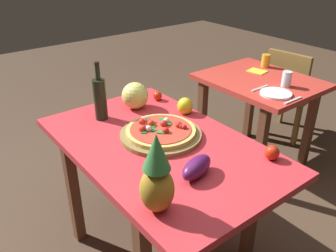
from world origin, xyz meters
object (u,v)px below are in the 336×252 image
Objects in this scene: pineapple_left at (157,177)px; napkin_folded at (257,71)px; background_table at (258,94)px; tomato_beside_pepper at (272,153)px; pizza at (160,130)px; bell_pepper at (185,106)px; drinking_glass_water at (287,79)px; tomato_near_board at (158,96)px; wine_bottle at (100,98)px; knife_utensil at (293,100)px; melon at (135,96)px; dining_chair at (290,90)px; dinner_plate at (276,93)px; fork_utensil at (260,88)px; eggplant at (197,167)px; drinking_glass_juice at (266,61)px; pizza_board at (161,135)px; display_table at (160,157)px.

pineapple_left is 1.85m from napkin_folded.
tomato_beside_pepper is (0.77, -0.86, 0.16)m from background_table.
bell_pepper is (-0.14, 0.30, 0.01)m from pizza.
tomato_near_board is at bearing -112.85° from drinking_glass_water.
wine_bottle is 1.96× the size of knife_utensil.
dining_chair is at bearing 88.12° from melon.
dinner_plate is at bearing -31.72° from background_table.
fork_utensil is (0.29, 0.71, -0.03)m from tomato_near_board.
bell_pepper is at bearing 91.13° from dining_chair.
fork_utensil is (-0.12, 0.99, -0.04)m from pizza.
tomato_beside_pepper is 0.41× the size of fork_utensil.
eggplant is at bearing -70.93° from dinner_plate.
bell_pepper is (0.20, -1.45, 0.31)m from dining_chair.
fork_utensil is (0.13, -0.17, 0.13)m from background_table.
dinner_plate reaches higher than background_table.
pineapple_left is at bearing -47.35° from bell_pepper.
eggplant is at bearing -35.68° from bell_pepper.
drinking_glass_juice is (-0.02, 1.32, -0.03)m from melon.
pizza is 1.74× the size of dinner_plate.
pizza is 5.22× the size of tomato_beside_pepper.
drinking_glass_juice is at bearing 90.74° from melon.
dining_chair is 2.46× the size of pineapple_left.
melon is 1.32m from drinking_glass_juice.
pizza_board is 0.59m from tomato_beside_pepper.
dining_chair is 7.94× the size of bell_pepper.
pizza_board is 1.29× the size of pineapple_left.
knife_utensil is at bearing 80.92° from pizza.
background_table is at bearing 126.56° from fork_utensil.
bell_pepper is 0.66m from tomato_beside_pepper.
bell_pepper reaches higher than napkin_folded.
tomato_near_board is at bearing -89.78° from drinking_glass_juice.
pizza is 1.11× the size of pineapple_left.
bell_pepper reaches higher than fork_utensil.
knife_utensil is (0.50, -0.75, 0.27)m from dining_chair.
background_table is 0.28m from drinking_glass_water.
pineapple_left reaches higher than dinner_plate.
bell_pepper is (0.26, 0.20, -0.04)m from melon.
tomato_near_board is 0.53× the size of drinking_glass_water.
melon is 0.94m from fork_utensil.
display_table is 11.93× the size of drinking_glass_water.
eggplant is 0.89m from tomato_near_board.
knife_utensil reaches higher than background_table.
melon reaches higher than dinner_plate.
dinner_plate is 1.57× the size of napkin_folded.
drinking_glass_juice is (-0.42, 1.42, 0.01)m from pizza.
background_table is 0.22m from napkin_folded.
dinner_plate is (0.02, 0.99, -0.00)m from pizza_board.
background_table is at bearing -174.63° from drinking_glass_water.
eggplant is (0.39, -0.09, 0.00)m from pizza.
drinking_glass_juice is (-0.17, 0.26, 0.18)m from background_table.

